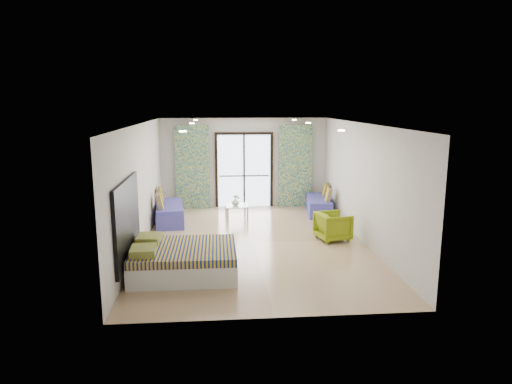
{
  "coord_description": "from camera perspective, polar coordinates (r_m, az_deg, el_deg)",
  "views": [
    {
      "loc": [
        -0.82,
        -10.01,
        3.17
      ],
      "look_at": [
        0.06,
        0.15,
        1.15
      ],
      "focal_mm": 32.0,
      "sensor_mm": 36.0,
      "label": 1
    }
  ],
  "objects": [
    {
      "name": "downlight_a",
      "position": [
        8.05,
        -9.14,
        7.51
      ],
      "size": [
        0.12,
        0.12,
        0.02
      ],
      "primitive_type": "cylinder",
      "color": "#FFE0B2",
      "rests_on": "ceiling"
    },
    {
      "name": "wall_left",
      "position": [
        10.32,
        -14.23,
        0.7
      ],
      "size": [
        0.01,
        7.5,
        2.7
      ],
      "primitive_type": null,
      "color": "silver",
      "rests_on": "ground"
    },
    {
      "name": "vase",
      "position": [
        12.4,
        -2.58,
        -1.22
      ],
      "size": [
        0.23,
        0.23,
        0.2
      ],
      "primitive_type": "imported",
      "rotation": [
        0.0,
        0.0,
        0.12
      ],
      "color": "white",
      "rests_on": "coffee_table"
    },
    {
      "name": "curtain_left",
      "position": [
        13.74,
        -7.94,
        3.06
      ],
      "size": [
        1.0,
        0.1,
        2.5
      ],
      "primitive_type": "cube",
      "color": "white",
      "rests_on": "floor"
    },
    {
      "name": "bed",
      "position": [
        8.7,
        -9.08,
        -8.37
      ],
      "size": [
        1.92,
        1.56,
        0.66
      ],
      "color": "silver",
      "rests_on": "floor"
    },
    {
      "name": "curtain_right",
      "position": [
        13.92,
        4.93,
        3.23
      ],
      "size": [
        1.0,
        0.1,
        2.5
      ],
      "primitive_type": "cube",
      "color": "white",
      "rests_on": "floor"
    },
    {
      "name": "headboard",
      "position": [
        8.6,
        -15.8,
        -3.49
      ],
      "size": [
        0.06,
        2.1,
        1.5
      ],
      "primitive_type": "cube",
      "color": "black",
      "rests_on": "floor"
    },
    {
      "name": "armchair",
      "position": [
        10.77,
        9.62,
        -4.08
      ],
      "size": [
        0.79,
        0.83,
        0.72
      ],
      "primitive_type": "imported",
      "rotation": [
        0.0,
        0.0,
        1.8
      ],
      "color": "olive",
      "rests_on": "floor"
    },
    {
      "name": "downlight_e",
      "position": [
        13.04,
        -7.57,
        8.91
      ],
      "size": [
        0.12,
        0.12,
        0.02
      ],
      "primitive_type": "cylinder",
      "color": "#FFE0B2",
      "rests_on": "ceiling"
    },
    {
      "name": "balcony_rail",
      "position": [
        13.95,
        -1.5,
        2.04
      ],
      "size": [
        1.52,
        0.03,
        0.04
      ],
      "primitive_type": "cube",
      "color": "#595451",
      "rests_on": "balcony_door"
    },
    {
      "name": "floor",
      "position": [
        10.54,
        -0.24,
        -6.31
      ],
      "size": [
        5.0,
        7.5,
        0.01
      ],
      "primitive_type": null,
      "color": "tan",
      "rests_on": "ground"
    },
    {
      "name": "switch_plate",
      "position": [
        9.8,
        -14.51,
        -1.65
      ],
      "size": [
        0.02,
        0.1,
        0.1
      ],
      "primitive_type": "cube",
      "color": "silver",
      "rests_on": "wall_left"
    },
    {
      "name": "wall_back",
      "position": [
        13.91,
        -1.51,
        3.68
      ],
      "size": [
        5.0,
        0.01,
        2.7
      ],
      "primitive_type": null,
      "color": "silver",
      "rests_on": "ground"
    },
    {
      "name": "downlight_b",
      "position": [
        8.33,
        10.62,
        7.58
      ],
      "size": [
        0.12,
        0.12,
        0.02
      ],
      "primitive_type": "cylinder",
      "color": "#FFE0B2",
      "rests_on": "ceiling"
    },
    {
      "name": "downlight_d",
      "position": [
        11.25,
        6.53,
        8.58
      ],
      "size": [
        0.12,
        0.12,
        0.02
      ],
      "primitive_type": "cylinder",
      "color": "#FFE0B2",
      "rests_on": "ceiling"
    },
    {
      "name": "ceiling",
      "position": [
        10.06,
        -0.26,
        8.53
      ],
      "size": [
        5.0,
        7.5,
        0.01
      ],
      "primitive_type": null,
      "color": "silver",
      "rests_on": "ground"
    },
    {
      "name": "daybed_left",
      "position": [
        12.41,
        -10.8,
        -2.5
      ],
      "size": [
        0.88,
        1.85,
        0.88
      ],
      "rotation": [
        0.0,
        0.0,
        0.1
      ],
      "color": "#4544A3",
      "rests_on": "floor"
    },
    {
      "name": "downlight_c",
      "position": [
        11.04,
        -8.03,
        8.5
      ],
      "size": [
        0.12,
        0.12,
        0.02
      ],
      "primitive_type": "cylinder",
      "color": "#FFE0B2",
      "rests_on": "ceiling"
    },
    {
      "name": "balcony_door",
      "position": [
        13.89,
        -1.5,
        3.28
      ],
      "size": [
        1.76,
        0.08,
        2.28
      ],
      "color": "black",
      "rests_on": "floor"
    },
    {
      "name": "coffee_table",
      "position": [
        12.45,
        -2.45,
        -1.86
      ],
      "size": [
        0.65,
        0.65,
        0.7
      ],
      "rotation": [
        0.0,
        0.0,
        0.07
      ],
      "color": "silver",
      "rests_on": "floor"
    },
    {
      "name": "wall_front",
      "position": [
        6.57,
        2.43,
        -4.87
      ],
      "size": [
        5.0,
        0.01,
        2.7
      ],
      "primitive_type": null,
      "color": "silver",
      "rests_on": "ground"
    },
    {
      "name": "wall_right",
      "position": [
        10.71,
        13.21,
        1.12
      ],
      "size": [
        0.01,
        7.5,
        2.7
      ],
      "primitive_type": null,
      "color": "silver",
      "rests_on": "ground"
    },
    {
      "name": "daybed_right",
      "position": [
        13.31,
        7.94,
        -1.58
      ],
      "size": [
        0.85,
        1.71,
        0.81
      ],
      "rotation": [
        0.0,
        0.0,
        -0.13
      ],
      "color": "#4544A3",
      "rests_on": "floor"
    },
    {
      "name": "downlight_f",
      "position": [
        13.21,
        4.81,
        8.99
      ],
      "size": [
        0.12,
        0.12,
        0.02
      ],
      "primitive_type": "cylinder",
      "color": "#FFE0B2",
      "rests_on": "ceiling"
    }
  ]
}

